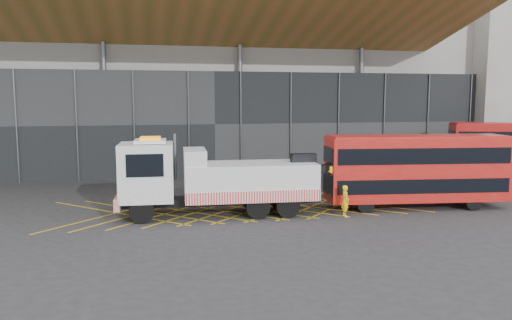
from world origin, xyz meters
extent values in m
plane|color=#2A2A2D|center=(0.00, 0.00, 0.00)|extent=(120.00, 120.00, 0.00)
cube|color=gold|center=(-4.80, 0.00, 0.01)|extent=(7.16, 7.16, 0.01)
cube|color=gold|center=(-4.80, 0.00, 0.01)|extent=(7.16, 7.16, 0.01)
cube|color=gold|center=(-3.20, 0.00, 0.01)|extent=(7.16, 7.16, 0.01)
cube|color=gold|center=(-3.20, 0.00, 0.01)|extent=(7.16, 7.16, 0.01)
cube|color=gold|center=(-1.60, 0.00, 0.01)|extent=(7.16, 7.16, 0.01)
cube|color=gold|center=(-1.60, 0.00, 0.01)|extent=(7.16, 7.16, 0.01)
cube|color=gold|center=(0.00, 0.00, 0.01)|extent=(7.16, 7.16, 0.01)
cube|color=gold|center=(0.00, 0.00, 0.01)|extent=(7.16, 7.16, 0.01)
cube|color=gold|center=(1.60, 0.00, 0.01)|extent=(7.16, 7.16, 0.01)
cube|color=gold|center=(1.60, 0.00, 0.01)|extent=(7.16, 7.16, 0.01)
cube|color=gold|center=(3.20, 0.00, 0.01)|extent=(7.16, 7.16, 0.01)
cube|color=gold|center=(3.20, 0.00, 0.01)|extent=(7.16, 7.16, 0.01)
cube|color=gold|center=(4.80, 0.00, 0.01)|extent=(7.16, 7.16, 0.01)
cube|color=gold|center=(4.80, 0.00, 0.01)|extent=(7.16, 7.16, 0.01)
cube|color=gold|center=(6.40, 0.00, 0.01)|extent=(7.16, 7.16, 0.01)
cube|color=gold|center=(6.40, 0.00, 0.01)|extent=(7.16, 7.16, 0.01)
cube|color=gold|center=(8.00, 0.00, 0.01)|extent=(7.16, 7.16, 0.01)
cube|color=gold|center=(8.00, 0.00, 0.01)|extent=(7.16, 7.16, 0.01)
cube|color=gray|center=(2.00, 19.00, 9.00)|extent=(55.00, 14.00, 18.00)
cube|color=black|center=(2.00, 11.70, 4.00)|extent=(55.00, 0.80, 8.00)
cube|color=olive|center=(0.00, 8.00, 11.50)|extent=(40.00, 11.93, 4.07)
cylinder|color=#595B60|center=(-6.00, 11.50, 5.00)|extent=(0.36, 0.36, 10.00)
cylinder|color=#595B60|center=(4.00, 11.50, 5.00)|extent=(0.36, 0.36, 10.00)
cylinder|color=#595B60|center=(14.00, 11.50, 5.00)|extent=(0.36, 0.36, 10.00)
cube|color=black|center=(0.45, -1.60, 0.76)|extent=(10.36, 1.70, 0.38)
cube|color=white|center=(-3.23, -1.38, 2.33)|extent=(2.76, 2.86, 2.82)
cube|color=black|center=(-4.56, -1.30, 2.82)|extent=(0.20, 2.39, 1.19)
cube|color=red|center=(-4.59, -1.29, 0.92)|extent=(0.44, 2.83, 0.60)
cube|color=orange|center=(-3.02, -1.39, 3.99)|extent=(1.05, 1.36, 0.13)
cube|color=white|center=(1.97, -1.69, 1.79)|extent=(6.88, 3.11, 1.74)
cube|color=red|center=(1.88, -3.08, 1.14)|extent=(6.72, 0.47, 0.60)
cube|color=white|center=(-0.85, -1.52, 3.04)|extent=(1.24, 2.67, 0.76)
cube|color=black|center=(4.78, -1.86, 2.82)|extent=(1.33, 0.62, 0.54)
cube|color=black|center=(5.87, -1.92, 2.28)|extent=(2.39, 0.52, 1.17)
cylinder|color=black|center=(-3.52, -2.50, 0.60)|extent=(1.21, 0.45, 1.19)
cylinder|color=black|center=(-3.38, -0.23, 0.60)|extent=(1.21, 0.45, 1.19)
cylinder|color=black|center=(3.63, -2.93, 0.60)|extent=(1.21, 0.45, 1.19)
cylinder|color=black|center=(3.77, -0.66, 0.60)|extent=(1.21, 0.45, 1.19)
cylinder|color=#595B60|center=(-1.76, -0.38, 2.93)|extent=(0.15, 0.15, 2.39)
cube|color=#AD140F|center=(11.10, -2.24, 2.18)|extent=(9.94, 3.45, 3.44)
cube|color=black|center=(11.10, -2.24, 1.37)|extent=(9.56, 3.46, 0.75)
cube|color=black|center=(11.10, -2.24, 2.97)|extent=(9.56, 3.46, 0.84)
cube|color=black|center=(6.25, -1.63, 1.42)|extent=(0.31, 1.98, 1.15)
cube|color=black|center=(6.25, -1.63, 2.97)|extent=(0.31, 1.98, 0.84)
cube|color=yellow|center=(6.24, -1.63, 2.26)|extent=(0.26, 1.58, 0.31)
cube|color=#AD140F|center=(11.10, -2.24, 3.92)|extent=(9.73, 3.25, 0.11)
cylinder|color=black|center=(7.90, -2.82, 0.46)|extent=(0.95, 0.38, 0.92)
cylinder|color=black|center=(8.15, -0.88, 0.46)|extent=(0.95, 0.38, 0.92)
cylinder|color=black|center=(13.79, -3.56, 0.46)|extent=(0.95, 0.38, 0.92)
cylinder|color=black|center=(14.03, -1.62, 0.46)|extent=(0.95, 0.38, 0.92)
cube|color=black|center=(19.95, 7.72, 1.46)|extent=(0.78, 1.94, 1.19)
cube|color=black|center=(19.95, 7.72, 3.07)|extent=(0.78, 1.94, 0.87)
cube|color=yellow|center=(19.94, 7.72, 2.33)|extent=(0.63, 1.55, 0.32)
cylinder|color=black|center=(21.32, 6.12, 0.48)|extent=(0.99, 0.59, 0.95)
cylinder|color=black|center=(22.04, 8.02, 0.48)|extent=(0.99, 0.59, 0.95)
imported|color=yellow|center=(6.55, -3.35, 0.80)|extent=(0.42, 0.61, 1.60)
camera|label=1|loc=(-3.34, -26.50, 5.94)|focal=35.00mm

